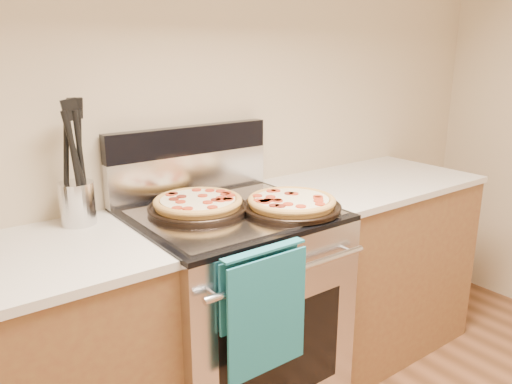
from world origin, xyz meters
TOP-DOWN VIEW (x-y plane):
  - wall_back at (0.00, 2.00)m, footprint 4.00×0.00m
  - range_body at (0.00, 1.65)m, footprint 0.76×0.68m
  - oven_window at (0.00, 1.31)m, footprint 0.56×0.01m
  - cooktop at (0.00, 1.65)m, footprint 0.76×0.68m
  - backsplash_lower at (0.00, 1.96)m, footprint 0.76×0.06m
  - backsplash_upper at (0.00, 1.96)m, footprint 0.76×0.06m
  - oven_handle at (0.00, 1.27)m, footprint 0.70×0.03m
  - dish_towel at (-0.12, 1.27)m, footprint 0.32×0.05m
  - foil_sheet at (0.00, 1.62)m, footprint 0.70×0.55m
  - cabinet_right at (0.88, 1.68)m, footprint 1.00×0.62m
  - countertop_right at (0.88, 1.68)m, footprint 1.02×0.64m
  - pepperoni_pizza_back at (-0.10, 1.72)m, footprint 0.48×0.48m
  - pepperoni_pizza_front at (0.20, 1.51)m, footprint 0.46×0.46m
  - utensil_crock at (-0.52, 1.89)m, footprint 0.13×0.13m

SIDE VIEW (x-z plane):
  - cabinet_right at x=0.88m, z-range 0.00..0.88m
  - range_body at x=0.00m, z-range 0.00..0.90m
  - oven_window at x=0.00m, z-range 0.25..0.65m
  - dish_towel at x=-0.12m, z-range 0.49..0.91m
  - oven_handle at x=0.00m, z-range 0.79..0.81m
  - countertop_right at x=0.88m, z-range 0.88..0.91m
  - cooktop at x=0.00m, z-range 0.90..0.92m
  - foil_sheet at x=0.00m, z-range 0.92..0.93m
  - pepperoni_pizza_front at x=0.20m, z-range 0.93..0.98m
  - pepperoni_pizza_back at x=-0.10m, z-range 0.93..0.98m
  - utensil_crock at x=-0.52m, z-range 0.91..1.07m
  - backsplash_lower at x=0.00m, z-range 0.92..1.10m
  - backsplash_upper at x=0.00m, z-range 1.10..1.22m
  - wall_back at x=0.00m, z-range -0.65..3.35m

